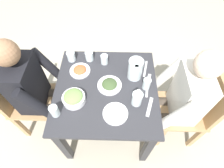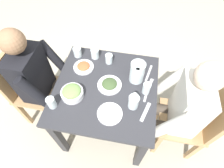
{
  "view_description": "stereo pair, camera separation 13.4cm",
  "coord_description": "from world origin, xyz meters",
  "px_view_note": "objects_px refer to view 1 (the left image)",
  "views": [
    {
      "loc": [
        -0.82,
        -0.07,
        1.93
      ],
      "look_at": [
        0.03,
        -0.05,
        0.74
      ],
      "focal_mm": 28.55,
      "sensor_mm": 36.0,
      "label": 1
    },
    {
      "loc": [
        -0.81,
        -0.2,
        1.93
      ],
      "look_at": [
        0.03,
        -0.05,
        0.74
      ],
      "focal_mm": 28.55,
      "sensor_mm": 36.0,
      "label": 2
    }
  ],
  "objects_px": {
    "plate_yoghurt": "(115,113)",
    "oil_carafe": "(137,99)",
    "salad_bowl": "(74,98)",
    "water_glass_far_right": "(54,111)",
    "water_glass_near_right": "(147,84)",
    "water_pitcher": "(135,69)",
    "plate_rice_curry": "(80,70)",
    "diner_far": "(40,89)",
    "chair_near": "(193,108)",
    "diner_near": "(175,99)",
    "chair_far": "(24,98)",
    "dining_table": "(106,96)",
    "plate_dolmas": "(110,85)",
    "water_glass_center": "(89,56)",
    "water_glass_near_left": "(71,56)",
    "water_glass_far_left": "(104,59)"
  },
  "relations": [
    {
      "from": "water_glass_near_right",
      "to": "chair_near",
      "type": "bearing_deg",
      "value": -98.47
    },
    {
      "from": "chair_far",
      "to": "diner_near",
      "type": "xyz_separation_m",
      "value": [
        -0.07,
        -1.35,
        0.15
      ]
    },
    {
      "from": "chair_near",
      "to": "water_pitcher",
      "type": "xyz_separation_m",
      "value": [
        0.18,
        0.54,
        0.31
      ]
    },
    {
      "from": "diner_near",
      "to": "plate_dolmas",
      "type": "relative_size",
      "value": 5.86
    },
    {
      "from": "plate_dolmas",
      "to": "water_glass_far_right",
      "type": "xyz_separation_m",
      "value": [
        -0.27,
        0.39,
        0.03
      ]
    },
    {
      "from": "chair_near",
      "to": "chair_far",
      "type": "height_order",
      "value": "same"
    },
    {
      "from": "diner_far",
      "to": "oil_carafe",
      "type": "distance_m",
      "value": 0.84
    },
    {
      "from": "water_pitcher",
      "to": "plate_yoghurt",
      "type": "relative_size",
      "value": 1.0
    },
    {
      "from": "water_glass_near_left",
      "to": "water_glass_center",
      "type": "relative_size",
      "value": 0.98
    },
    {
      "from": "water_pitcher",
      "to": "plate_yoghurt",
      "type": "bearing_deg",
      "value": 156.74
    },
    {
      "from": "dining_table",
      "to": "chair_near",
      "type": "xyz_separation_m",
      "value": [
        -0.05,
        -0.78,
        -0.09
      ]
    },
    {
      "from": "diner_far",
      "to": "plate_yoghurt",
      "type": "xyz_separation_m",
      "value": [
        -0.25,
        -0.65,
        0.08
      ]
    },
    {
      "from": "dining_table",
      "to": "water_glass_far_left",
      "type": "xyz_separation_m",
      "value": [
        0.28,
        0.03,
        0.17
      ]
    },
    {
      "from": "water_glass_near_left",
      "to": "plate_yoghurt",
      "type": "bearing_deg",
      "value": -142.9
    },
    {
      "from": "plate_yoghurt",
      "to": "oil_carafe",
      "type": "xyz_separation_m",
      "value": [
        0.1,
        -0.16,
        0.04
      ]
    },
    {
      "from": "plate_rice_curry",
      "to": "plate_yoghurt",
      "type": "bearing_deg",
      "value": -141.98
    },
    {
      "from": "chair_near",
      "to": "water_glass_far_left",
      "type": "relative_size",
      "value": 9.97
    },
    {
      "from": "salad_bowl",
      "to": "water_glass_far_right",
      "type": "relative_size",
      "value": 1.85
    },
    {
      "from": "water_glass_near_right",
      "to": "oil_carafe",
      "type": "distance_m",
      "value": 0.17
    },
    {
      "from": "diner_near",
      "to": "water_glass_near_right",
      "type": "distance_m",
      "value": 0.28
    },
    {
      "from": "diner_far",
      "to": "water_glass_near_right",
      "type": "bearing_deg",
      "value": -90.02
    },
    {
      "from": "salad_bowl",
      "to": "plate_dolmas",
      "type": "bearing_deg",
      "value": -61.08
    },
    {
      "from": "diner_near",
      "to": "water_glass_near_right",
      "type": "relative_size",
      "value": 11.68
    },
    {
      "from": "salad_bowl",
      "to": "water_glass_far_right",
      "type": "xyz_separation_m",
      "value": [
        -0.12,
        0.12,
        0.01
      ]
    },
    {
      "from": "water_glass_near_left",
      "to": "dining_table",
      "type": "bearing_deg",
      "value": -133.3
    },
    {
      "from": "dining_table",
      "to": "diner_near",
      "type": "relative_size",
      "value": 0.72
    },
    {
      "from": "salad_bowl",
      "to": "oil_carafe",
      "type": "relative_size",
      "value": 1.08
    },
    {
      "from": "chair_near",
      "to": "salad_bowl",
      "type": "xyz_separation_m",
      "value": [
        -0.07,
        1.02,
        0.26
      ]
    },
    {
      "from": "water_pitcher",
      "to": "water_glass_center",
      "type": "xyz_separation_m",
      "value": [
        0.19,
        0.4,
        -0.05
      ]
    },
    {
      "from": "salad_bowl",
      "to": "plate_yoghurt",
      "type": "height_order",
      "value": "salad_bowl"
    },
    {
      "from": "oil_carafe",
      "to": "diner_far",
      "type": "bearing_deg",
      "value": 79.73
    },
    {
      "from": "chair_far",
      "to": "water_glass_far_left",
      "type": "relative_size",
      "value": 9.97
    },
    {
      "from": "chair_far",
      "to": "salad_bowl",
      "type": "bearing_deg",
      "value": -104.78
    },
    {
      "from": "dining_table",
      "to": "water_glass_near_left",
      "type": "height_order",
      "value": "water_glass_near_left"
    },
    {
      "from": "salad_bowl",
      "to": "oil_carafe",
      "type": "distance_m",
      "value": 0.48
    },
    {
      "from": "dining_table",
      "to": "water_glass_center",
      "type": "bearing_deg",
      "value": 27.39
    },
    {
      "from": "plate_yoghurt",
      "to": "plate_rice_curry",
      "type": "relative_size",
      "value": 1.05
    },
    {
      "from": "plate_dolmas",
      "to": "water_glass_center",
      "type": "bearing_deg",
      "value": 33.24
    },
    {
      "from": "water_pitcher",
      "to": "oil_carafe",
      "type": "height_order",
      "value": "water_pitcher"
    },
    {
      "from": "diner_near",
      "to": "water_glass_center",
      "type": "xyz_separation_m",
      "value": [
        0.37,
        0.74,
        0.11
      ]
    },
    {
      "from": "dining_table",
      "to": "diner_far",
      "type": "height_order",
      "value": "diner_far"
    },
    {
      "from": "diner_near",
      "to": "water_pitcher",
      "type": "distance_m",
      "value": 0.42
    },
    {
      "from": "water_glass_far_left",
      "to": "dining_table",
      "type": "bearing_deg",
      "value": -174.55
    },
    {
      "from": "chair_far",
      "to": "diner_far",
      "type": "distance_m",
      "value": 0.25
    },
    {
      "from": "water_glass_far_right",
      "to": "water_glass_near_right",
      "type": "xyz_separation_m",
      "value": [
        0.26,
        -0.69,
        0.0
      ]
    },
    {
      "from": "salad_bowl",
      "to": "water_glass_center",
      "type": "relative_size",
      "value": 1.98
    },
    {
      "from": "chair_far",
      "to": "chair_near",
      "type": "bearing_deg",
      "value": -92.48
    },
    {
      "from": "plate_dolmas",
      "to": "water_glass_far_right",
      "type": "height_order",
      "value": "water_glass_far_right"
    },
    {
      "from": "plate_rice_curry",
      "to": "water_glass_near_right",
      "type": "distance_m",
      "value": 0.59
    },
    {
      "from": "water_glass_far_right",
      "to": "diner_near",
      "type": "bearing_deg",
      "value": -78.39
    }
  ]
}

